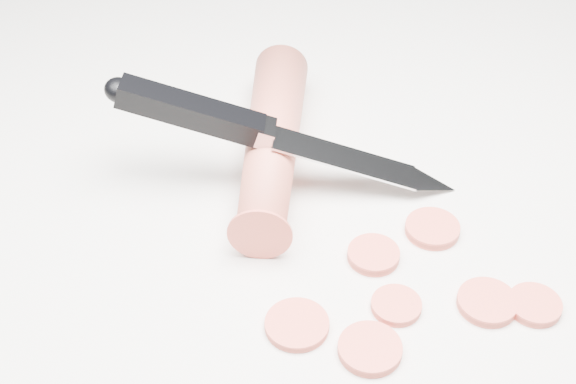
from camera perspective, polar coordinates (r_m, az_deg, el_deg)
ground at (r=0.55m, az=5.44°, el=-3.37°), size 2.40×2.40×0.00m
carrot at (r=0.59m, az=-1.13°, el=3.67°), size 0.15×0.18×0.04m
carrot_slice_0 at (r=0.53m, az=6.10°, el=-4.46°), size 0.03×0.03×0.01m
carrot_slice_1 at (r=0.48m, az=5.85°, el=-11.03°), size 0.04×0.04×0.01m
carrot_slice_2 at (r=0.52m, az=13.98°, el=-7.62°), size 0.04×0.04×0.01m
carrot_slice_3 at (r=0.52m, az=17.12°, el=-7.68°), size 0.03×0.03×0.01m
carrot_slice_4 at (r=0.56m, az=10.23°, el=-2.57°), size 0.04×0.04×0.01m
carrot_slice_5 at (r=0.49m, az=0.64°, el=-9.41°), size 0.04×0.04×0.01m
carrot_slice_6 at (r=0.51m, az=7.70°, el=-7.99°), size 0.03×0.03×0.01m
kitchen_knife at (r=0.56m, az=-0.17°, el=4.11°), size 0.21×0.18×0.09m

